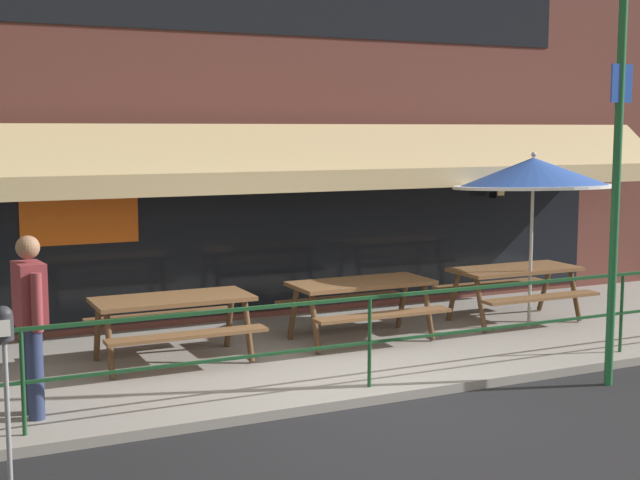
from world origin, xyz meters
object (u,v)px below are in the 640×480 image
(picnic_table_centre, at_px, (361,293))
(pedestrian_walking, at_px, (30,316))
(patio_umbrella_right, at_px, (533,174))
(street_sign_pole, at_px, (617,173))
(parking_meter_near, at_px, (4,340))
(picnic_table_left, at_px, (173,311))
(picnic_table_right, at_px, (515,279))

(picnic_table_centre, xyz_separation_m, pedestrian_walking, (-4.20, -1.36, 0.35))
(patio_umbrella_right, relative_size, street_sign_pole, 0.53)
(patio_umbrella_right, relative_size, parking_meter_near, 1.67)
(pedestrian_walking, bearing_deg, street_sign_pole, -12.13)
(picnic_table_centre, height_order, street_sign_pole, street_sign_pole)
(street_sign_pole, bearing_deg, picnic_table_centre, 122.47)
(picnic_table_centre, xyz_separation_m, patio_umbrella_right, (2.46, -0.26, 1.47))
(picnic_table_left, bearing_deg, pedestrian_walking, -142.24)
(picnic_table_centre, relative_size, parking_meter_near, 1.27)
(picnic_table_centre, height_order, patio_umbrella_right, patio_umbrella_right)
(parking_meter_near, height_order, street_sign_pole, street_sign_pole)
(patio_umbrella_right, bearing_deg, picnic_table_left, 177.18)
(picnic_table_centre, bearing_deg, patio_umbrella_right, -6.05)
(picnic_table_left, xyz_separation_m, parking_meter_near, (-2.10, -2.65, 0.44))
(picnic_table_left, relative_size, picnic_table_right, 1.00)
(picnic_table_centre, xyz_separation_m, parking_meter_near, (-4.56, -2.66, 0.44))
(picnic_table_centre, distance_m, street_sign_pole, 3.50)
(picnic_table_left, xyz_separation_m, pedestrian_walking, (-1.73, -1.34, 0.35))
(pedestrian_walking, distance_m, parking_meter_near, 1.36)
(picnic_table_centre, distance_m, patio_umbrella_right, 2.88)
(parking_meter_near, relative_size, street_sign_pole, 0.31)
(picnic_table_left, bearing_deg, street_sign_pole, -32.22)
(picnic_table_left, bearing_deg, parking_meter_near, -128.39)
(pedestrian_walking, bearing_deg, picnic_table_right, 12.14)
(picnic_table_left, bearing_deg, patio_umbrella_right, -2.82)
(picnic_table_left, relative_size, picnic_table_centre, 1.00)
(patio_umbrella_right, height_order, pedestrian_walking, patio_umbrella_right)
(parking_meter_near, distance_m, street_sign_pole, 6.33)
(patio_umbrella_right, bearing_deg, parking_meter_near, -161.11)
(picnic_table_right, distance_m, patio_umbrella_right, 1.51)
(picnic_table_left, distance_m, pedestrian_walking, 2.22)
(picnic_table_centre, xyz_separation_m, street_sign_pole, (1.67, -2.62, 1.61))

